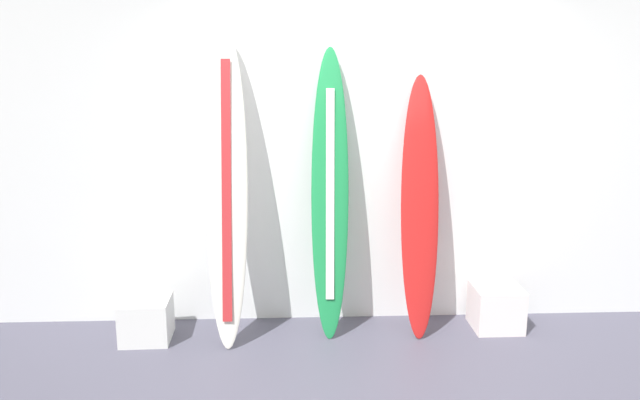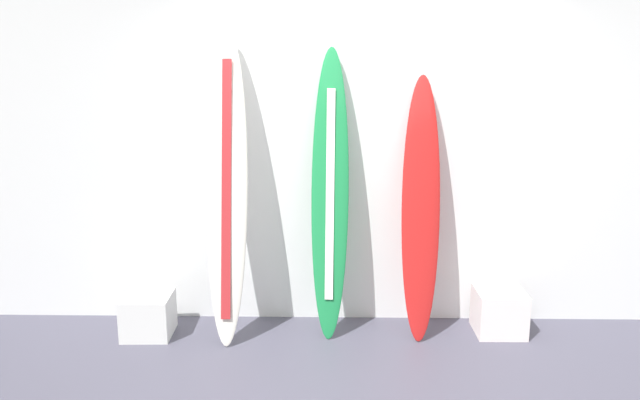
% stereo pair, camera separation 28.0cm
% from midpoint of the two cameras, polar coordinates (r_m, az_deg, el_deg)
% --- Properties ---
extents(ground, '(8.00, 8.00, 0.04)m').
position_cam_midpoint_polar(ground, '(4.16, 3.58, -17.19)').
color(ground, '#4A4858').
extents(wall_back, '(7.20, 0.20, 2.80)m').
position_cam_midpoint_polar(wall_back, '(4.94, 2.24, 5.13)').
color(wall_back, silver).
rests_on(wall_back, ground).
extents(surfboard_ivory, '(0.30, 0.55, 2.24)m').
position_cam_midpoint_polar(surfboard_ivory, '(4.60, -10.10, 0.73)').
color(surfboard_ivory, silver).
rests_on(surfboard_ivory, ground).
extents(surfboard_emerald, '(0.29, 0.43, 2.13)m').
position_cam_midpoint_polar(surfboard_emerald, '(4.65, -0.83, 0.31)').
color(surfboard_emerald, '#1C8343').
rests_on(surfboard_emerald, ground).
extents(surfboard_crimson, '(0.30, 0.45, 1.93)m').
position_cam_midpoint_polar(surfboard_crimson, '(4.72, 7.29, -0.82)').
color(surfboard_crimson, red).
rests_on(surfboard_crimson, ground).
extents(display_block_left, '(0.36, 0.36, 0.33)m').
position_cam_midpoint_polar(display_block_left, '(5.10, 14.03, -9.35)').
color(display_block_left, white).
rests_on(display_block_left, ground).
extents(display_block_center, '(0.36, 0.36, 0.31)m').
position_cam_midpoint_polar(display_block_center, '(4.98, -16.95, -10.25)').
color(display_block_center, silver).
rests_on(display_block_center, ground).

